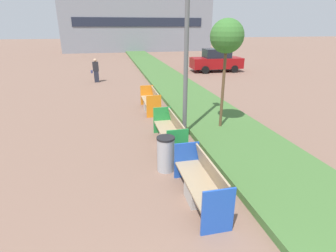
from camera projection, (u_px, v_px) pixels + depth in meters
name	position (u px, v px, depth m)	size (l,w,h in m)	color
planter_grass_strip	(192.00, 99.00, 13.36)	(2.80, 120.00, 0.18)	#426B33
building_backdrop	(137.00, 25.00, 40.27)	(21.96, 6.37, 7.56)	gray
bench_blue_frame	(201.00, 186.00, 5.63)	(0.65, 2.03, 0.94)	#ADA8A0
bench_green_frame	(170.00, 134.00, 8.33)	(0.65, 2.21, 0.94)	#ADA8A0
bench_orange_frame	(151.00, 102.00, 11.79)	(0.65, 2.02, 0.94)	#ADA8A0
litter_bin	(166.00, 154.00, 6.80)	(0.47, 0.47, 0.94)	#9EA0A5
street_lamp_post	(187.00, 3.00, 7.52)	(0.24, 0.44, 7.63)	#56595B
sapling_tree_near	(227.00, 37.00, 8.47)	(1.10, 1.10, 3.83)	brown
pedestrian_walking	(96.00, 70.00, 17.68)	(0.53, 0.24, 1.57)	#232633
parked_car_distant	(216.00, 60.00, 21.89)	(4.29, 2.00, 1.86)	maroon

